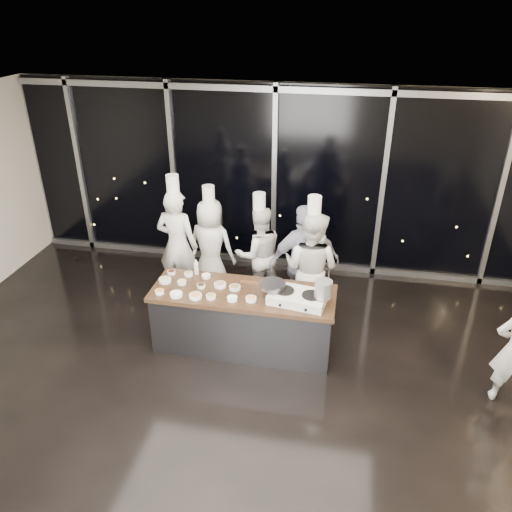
{
  "coord_description": "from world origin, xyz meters",
  "views": [
    {
      "loc": [
        1.27,
        -4.62,
        4.42
      ],
      "look_at": [
        0.12,
        1.2,
        1.29
      ],
      "focal_mm": 35.0,
      "sensor_mm": 36.0,
      "label": 1
    }
  ],
  "objects_px": {
    "stove": "(298,297)",
    "chef_far_left": "(178,244)",
    "chef_center": "(259,254)",
    "chef_left": "(211,246)",
    "guest": "(304,263)",
    "stock_pot": "(323,289)",
    "demo_counter": "(243,319)",
    "frying_pan": "(272,285)",
    "chef_right": "(311,268)"
  },
  "relations": [
    {
      "from": "guest",
      "to": "stock_pot",
      "type": "bearing_deg",
      "value": 88.16
    },
    {
      "from": "stove",
      "to": "stock_pot",
      "type": "height_order",
      "value": "stock_pot"
    },
    {
      "from": "demo_counter",
      "to": "frying_pan",
      "type": "height_order",
      "value": "frying_pan"
    },
    {
      "from": "frying_pan",
      "to": "chef_far_left",
      "type": "bearing_deg",
      "value": 154.68
    },
    {
      "from": "frying_pan",
      "to": "guest",
      "type": "bearing_deg",
      "value": 80.46
    },
    {
      "from": "demo_counter",
      "to": "stove",
      "type": "xyz_separation_m",
      "value": [
        0.74,
        -0.1,
        0.51
      ]
    },
    {
      "from": "chef_far_left",
      "to": "chef_center",
      "type": "xyz_separation_m",
      "value": [
        1.26,
        0.2,
        -0.14
      ]
    },
    {
      "from": "stock_pot",
      "to": "chef_far_left",
      "type": "distance_m",
      "value": 2.67
    },
    {
      "from": "demo_counter",
      "to": "chef_far_left",
      "type": "xyz_separation_m",
      "value": [
        -1.3,
        1.1,
        0.49
      ]
    },
    {
      "from": "chef_far_left",
      "to": "chef_left",
      "type": "height_order",
      "value": "chef_far_left"
    },
    {
      "from": "stock_pot",
      "to": "chef_right",
      "type": "xyz_separation_m",
      "value": [
        -0.24,
        0.98,
        -0.26
      ]
    },
    {
      "from": "chef_left",
      "to": "chef_center",
      "type": "xyz_separation_m",
      "value": [
        0.81,
        -0.08,
        -0.02
      ]
    },
    {
      "from": "chef_center",
      "to": "chef_left",
      "type": "bearing_deg",
      "value": -30.33
    },
    {
      "from": "chef_far_left",
      "to": "chef_right",
      "type": "relative_size",
      "value": 1.04
    },
    {
      "from": "stock_pot",
      "to": "chef_center",
      "type": "height_order",
      "value": "chef_center"
    },
    {
      "from": "frying_pan",
      "to": "chef_center",
      "type": "height_order",
      "value": "chef_center"
    },
    {
      "from": "chef_left",
      "to": "chef_center",
      "type": "height_order",
      "value": "chef_left"
    },
    {
      "from": "chef_right",
      "to": "guest",
      "type": "bearing_deg",
      "value": -22.9
    },
    {
      "from": "demo_counter",
      "to": "stove",
      "type": "bearing_deg",
      "value": -7.36
    },
    {
      "from": "stove",
      "to": "chef_left",
      "type": "height_order",
      "value": "chef_left"
    },
    {
      "from": "guest",
      "to": "chef_center",
      "type": "bearing_deg",
      "value": -45.62
    },
    {
      "from": "frying_pan",
      "to": "demo_counter",
      "type": "bearing_deg",
      "value": -175.53
    },
    {
      "from": "stove",
      "to": "guest",
      "type": "relative_size",
      "value": 0.43
    },
    {
      "from": "demo_counter",
      "to": "chef_left",
      "type": "relative_size",
      "value": 1.34
    },
    {
      "from": "frying_pan",
      "to": "stove",
      "type": "bearing_deg",
      "value": -2.61
    },
    {
      "from": "chef_center",
      "to": "guest",
      "type": "bearing_deg",
      "value": 129.35
    },
    {
      "from": "chef_left",
      "to": "guest",
      "type": "relative_size",
      "value": 1.02
    },
    {
      "from": "frying_pan",
      "to": "chef_right",
      "type": "xyz_separation_m",
      "value": [
        0.43,
        0.87,
        -0.18
      ]
    },
    {
      "from": "stock_pot",
      "to": "chef_center",
      "type": "relative_size",
      "value": 0.12
    },
    {
      "from": "demo_counter",
      "to": "stock_pot",
      "type": "xyz_separation_m",
      "value": [
        1.06,
        -0.14,
        0.7
      ]
    },
    {
      "from": "stock_pot",
      "to": "frying_pan",
      "type": "bearing_deg",
      "value": 170.72
    },
    {
      "from": "demo_counter",
      "to": "chef_center",
      "type": "distance_m",
      "value": 1.35
    },
    {
      "from": "chef_left",
      "to": "chef_center",
      "type": "relative_size",
      "value": 1.02
    },
    {
      "from": "frying_pan",
      "to": "chef_far_left",
      "type": "xyz_separation_m",
      "value": [
        -1.69,
        1.13,
        -0.13
      ]
    },
    {
      "from": "demo_counter",
      "to": "chef_center",
      "type": "relative_size",
      "value": 1.36
    },
    {
      "from": "chef_center",
      "to": "stove",
      "type": "bearing_deg",
      "value": 94.14
    },
    {
      "from": "demo_counter",
      "to": "chef_far_left",
      "type": "distance_m",
      "value": 1.77
    },
    {
      "from": "demo_counter",
      "to": "chef_right",
      "type": "bearing_deg",
      "value": 45.7
    },
    {
      "from": "stove",
      "to": "guest",
      "type": "xyz_separation_m",
      "value": [
        -0.03,
        1.04,
        -0.06
      ]
    },
    {
      "from": "chef_left",
      "to": "guest",
      "type": "height_order",
      "value": "chef_left"
    },
    {
      "from": "stove",
      "to": "guest",
      "type": "distance_m",
      "value": 1.05
    },
    {
      "from": "stove",
      "to": "chef_right",
      "type": "xyz_separation_m",
      "value": [
        0.08,
        0.94,
        -0.07
      ]
    },
    {
      "from": "stove",
      "to": "stock_pot",
      "type": "relative_size",
      "value": 3.51
    },
    {
      "from": "chef_left",
      "to": "frying_pan",
      "type": "bearing_deg",
      "value": 139.94
    },
    {
      "from": "stove",
      "to": "chef_left",
      "type": "bearing_deg",
      "value": 145.34
    },
    {
      "from": "stove",
      "to": "chef_far_left",
      "type": "xyz_separation_m",
      "value": [
        -2.04,
        1.2,
        -0.03
      ]
    },
    {
      "from": "demo_counter",
      "to": "frying_pan",
      "type": "xyz_separation_m",
      "value": [
        0.39,
        -0.03,
        0.62
      ]
    },
    {
      "from": "frying_pan",
      "to": "chef_right",
      "type": "height_order",
      "value": "chef_right"
    },
    {
      "from": "stove",
      "to": "chef_right",
      "type": "bearing_deg",
      "value": 93.64
    },
    {
      "from": "frying_pan",
      "to": "chef_far_left",
      "type": "height_order",
      "value": "chef_far_left"
    }
  ]
}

